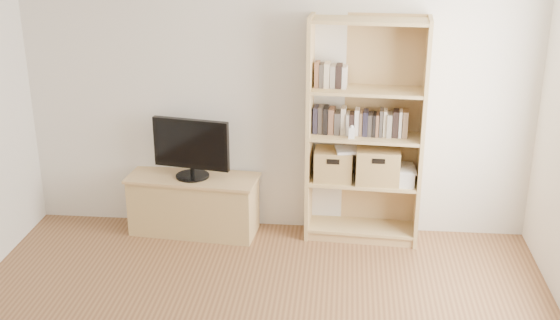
# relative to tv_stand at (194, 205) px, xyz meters

# --- Properties ---
(back_wall) EXTENTS (4.50, 0.02, 2.60)m
(back_wall) POSITION_rel_tv_stand_xyz_m (0.74, 0.21, 1.04)
(back_wall) COLOR silver
(back_wall) RESTS_ON floor
(tv_stand) EXTENTS (1.16, 0.52, 0.52)m
(tv_stand) POSITION_rel_tv_stand_xyz_m (0.00, 0.00, 0.00)
(tv_stand) COLOR tan
(tv_stand) RESTS_ON floor
(bookshelf) EXTENTS (1.01, 0.42, 1.99)m
(bookshelf) POSITION_rel_tv_stand_xyz_m (1.52, 0.03, 0.73)
(bookshelf) COLOR tan
(bookshelf) RESTS_ON floor
(television) EXTENTS (0.69, 0.18, 0.55)m
(television) POSITION_rel_tv_stand_xyz_m (0.00, 0.00, 0.55)
(television) COLOR black
(television) RESTS_ON tv_stand
(books_row_mid) EXTENTS (0.85, 0.18, 0.23)m
(books_row_mid) POSITION_rel_tv_stand_xyz_m (1.52, 0.06, 0.83)
(books_row_mid) COLOR #211E2E
(books_row_mid) RESTS_ON bookshelf
(books_row_upper) EXTENTS (0.41, 0.19, 0.21)m
(books_row_upper) POSITION_rel_tv_stand_xyz_m (1.30, 0.07, 1.23)
(books_row_upper) COLOR #211E2E
(books_row_upper) RESTS_ON bookshelf
(baby_monitor) EXTENTS (0.05, 0.03, 0.10)m
(baby_monitor) POSITION_rel_tv_stand_xyz_m (1.40, -0.07, 0.76)
(baby_monitor) COLOR white
(baby_monitor) RESTS_ON bookshelf
(basket_left) EXTENTS (0.33, 0.28, 0.27)m
(basket_left) POSITION_rel_tv_stand_xyz_m (1.25, 0.05, 0.43)
(basket_left) COLOR tan
(basket_left) RESTS_ON bookshelf
(basket_right) EXTENTS (0.38, 0.31, 0.31)m
(basket_right) POSITION_rel_tv_stand_xyz_m (1.64, 0.02, 0.45)
(basket_right) COLOR tan
(basket_right) RESTS_ON bookshelf
(laptop) EXTENTS (0.33, 0.25, 0.02)m
(laptop) POSITION_rel_tv_stand_xyz_m (1.42, 0.03, 0.58)
(laptop) COLOR silver
(laptop) RESTS_ON basket_left
(magazine_stack) EXTENTS (0.20, 0.28, 0.13)m
(magazine_stack) POSITION_rel_tv_stand_xyz_m (1.86, 0.01, 0.36)
(magazine_stack) COLOR beige
(magazine_stack) RESTS_ON bookshelf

